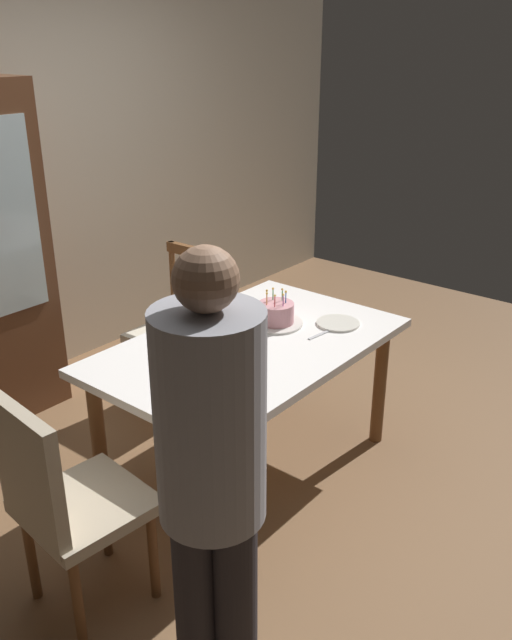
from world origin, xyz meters
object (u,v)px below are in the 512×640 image
object	(u,v)px
chair_upholstered	(63,498)
plate_far_side	(206,335)
dining_table	(250,359)
plate_near_guest	(338,323)
chair_spindle_back	(177,333)
birthday_cake	(276,315)
person_celebrant	(212,474)
plate_near_celebrant	(225,387)

from	to	relation	value
chair_upholstered	plate_far_side	bearing A→B (deg)	14.31
dining_table	plate_near_guest	xyz separation A→B (m)	(0.45, -0.21, 0.10)
plate_near_guest	chair_spindle_back	bearing A→B (deg)	99.96
dining_table	birthday_cake	bearing A→B (deg)	7.86
birthday_cake	person_celebrant	bearing A→B (deg)	-149.45
chair_spindle_back	person_celebrant	bearing A→B (deg)	-131.20
plate_near_celebrant	person_celebrant	distance (m)	0.86
dining_table	plate_far_side	size ratio (longest dim) A/B	6.87
plate_near_guest	chair_upholstered	bearing A→B (deg)	174.54
plate_far_side	chair_spindle_back	distance (m)	0.73
plate_far_side	plate_near_guest	distance (m)	0.68
birthday_cake	chair_spindle_back	xyz separation A→B (m)	(0.02, 0.76, -0.32)
plate_near_celebrant	plate_far_side	bearing A→B (deg)	51.36
birthday_cake	chair_upholstered	bearing A→B (deg)	-176.12
chair_spindle_back	plate_near_guest	bearing A→B (deg)	-80.04
birthday_cake	plate_near_guest	xyz separation A→B (m)	(0.20, -0.25, -0.05)
plate_near_guest	chair_upholstered	distance (m)	1.62
chair_upholstered	plate_near_guest	bearing A→B (deg)	-5.46
dining_table	person_celebrant	size ratio (longest dim) A/B	0.94
chair_upholstered	birthday_cake	bearing A→B (deg)	3.88
dining_table	plate_far_side	distance (m)	0.25
plate_near_celebrant	chair_spindle_back	bearing A→B (deg)	55.47
chair_spindle_back	chair_upholstered	bearing A→B (deg)	-149.02
birthday_cake	plate_near_guest	world-z (taller)	birthday_cake
plate_near_guest	chair_upholstered	size ratio (longest dim) A/B	0.23
plate_near_celebrant	birthday_cake	bearing A→B (deg)	20.32
plate_near_celebrant	person_celebrant	size ratio (longest dim) A/B	0.14
chair_upholstered	person_celebrant	xyz separation A→B (m)	(0.07, -0.69, 0.38)
person_celebrant	birthday_cake	bearing A→B (deg)	30.55
person_celebrant	chair_upholstered	bearing A→B (deg)	96.06
plate_near_celebrant	chair_upholstered	size ratio (longest dim) A/B	0.23
dining_table	plate_far_side	xyz separation A→B (m)	(-0.08, 0.21, 0.10)
birthday_cake	chair_upholstered	size ratio (longest dim) A/B	0.29
plate_near_guest	birthday_cake	bearing A→B (deg)	129.01
birthday_cake	person_celebrant	world-z (taller)	person_celebrant
plate_near_guest	person_celebrant	bearing A→B (deg)	-160.70
plate_near_guest	chair_spindle_back	size ratio (longest dim) A/B	0.23
birthday_cake	chair_upholstered	world-z (taller)	chair_upholstered
birthday_cake	plate_near_guest	size ratio (longest dim) A/B	1.27
plate_far_side	chair_upholstered	distance (m)	1.12
plate_far_side	person_celebrant	world-z (taller)	person_celebrant
plate_near_celebrant	person_celebrant	world-z (taller)	person_celebrant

